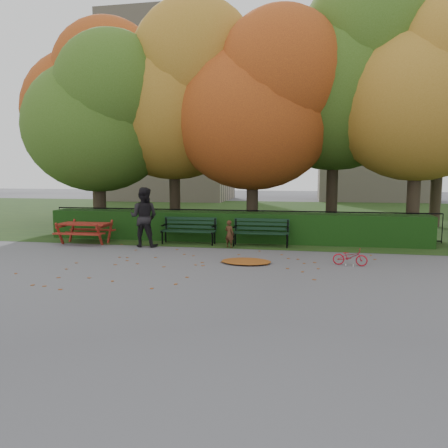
% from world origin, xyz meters
% --- Properties ---
extents(ground, '(90.00, 90.00, 0.00)m').
position_xyz_m(ground, '(0.00, 0.00, 0.00)').
color(ground, slate).
rests_on(ground, ground).
extents(grass_strip, '(90.00, 90.00, 0.00)m').
position_xyz_m(grass_strip, '(0.00, 14.00, 0.01)').
color(grass_strip, '#1F3816').
rests_on(grass_strip, ground).
extents(building_left, '(10.00, 7.00, 15.00)m').
position_xyz_m(building_left, '(-9.00, 26.00, 7.50)').
color(building_left, tan).
rests_on(building_left, ground).
extents(building_right, '(9.00, 6.00, 12.00)m').
position_xyz_m(building_right, '(8.00, 28.00, 6.00)').
color(building_right, tan).
rests_on(building_right, ground).
extents(hedge, '(13.00, 0.90, 1.00)m').
position_xyz_m(hedge, '(0.00, 4.50, 0.50)').
color(hedge, black).
rests_on(hedge, ground).
extents(iron_fence, '(14.00, 0.04, 1.02)m').
position_xyz_m(iron_fence, '(0.00, 5.30, 0.54)').
color(iron_fence, black).
rests_on(iron_fence, ground).
extents(tree_a, '(5.88, 5.60, 7.48)m').
position_xyz_m(tree_a, '(-5.19, 5.58, 4.52)').
color(tree_a, '#2D2319').
rests_on(tree_a, ground).
extents(tree_b, '(6.72, 6.40, 8.79)m').
position_xyz_m(tree_b, '(-2.44, 6.75, 5.40)').
color(tree_b, '#2D2319').
rests_on(tree_b, ground).
extents(tree_c, '(6.30, 6.00, 8.00)m').
position_xyz_m(tree_c, '(0.83, 5.96, 4.82)').
color(tree_c, '#2D2319').
rests_on(tree_c, ground).
extents(tree_d, '(7.14, 6.80, 9.58)m').
position_xyz_m(tree_d, '(3.88, 7.23, 5.98)').
color(tree_d, '#2D2319').
rests_on(tree_d, ground).
extents(tree_e, '(6.09, 5.80, 8.16)m').
position_xyz_m(tree_e, '(6.52, 5.77, 5.08)').
color(tree_e, '#2D2319').
rests_on(tree_e, ground).
extents(tree_f, '(6.93, 6.60, 9.19)m').
position_xyz_m(tree_f, '(-7.13, 9.24, 5.69)').
color(tree_f, '#2D2319').
rests_on(tree_f, ground).
extents(bench_left, '(1.80, 0.57, 0.88)m').
position_xyz_m(bench_left, '(-1.30, 3.70, 0.52)').
color(bench_left, black).
rests_on(bench_left, ground).
extents(bench_right, '(1.80, 0.57, 0.88)m').
position_xyz_m(bench_right, '(1.10, 3.70, 0.52)').
color(bench_right, black).
rests_on(bench_right, ground).
extents(picnic_table, '(1.63, 1.32, 0.79)m').
position_xyz_m(picnic_table, '(-4.74, 3.11, 0.54)').
color(picnic_table, maroon).
rests_on(picnic_table, ground).
extents(leaf_pile, '(1.39, 1.01, 0.09)m').
position_xyz_m(leaf_pile, '(0.99, 0.97, 0.05)').
color(leaf_pile, brown).
rests_on(leaf_pile, ground).
extents(leaf_scatter, '(9.00, 5.70, 0.01)m').
position_xyz_m(leaf_scatter, '(0.00, 0.30, 0.01)').
color(leaf_scatter, brown).
rests_on(leaf_scatter, ground).
extents(child, '(0.38, 0.32, 0.88)m').
position_xyz_m(child, '(0.15, 3.20, 0.44)').
color(child, '#422515').
rests_on(child, ground).
extents(adult, '(0.93, 0.73, 1.90)m').
position_xyz_m(adult, '(-2.58, 2.90, 0.95)').
color(adult, black).
rests_on(adult, ground).
extents(bicycle, '(0.90, 0.42, 0.45)m').
position_xyz_m(bicycle, '(3.65, 1.17, 0.23)').
color(bicycle, '#B0101F').
rests_on(bicycle, ground).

